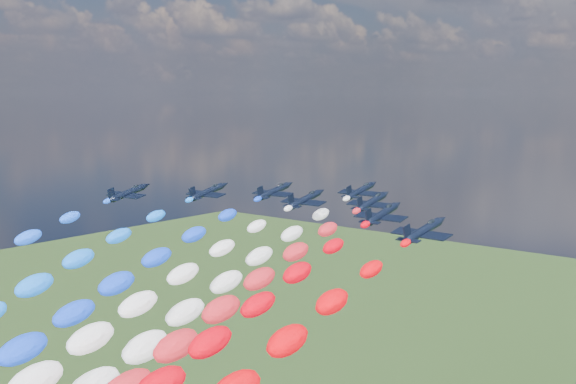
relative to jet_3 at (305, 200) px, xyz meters
The scene contains 8 objects.
jet_0 37.01m from the jet_3, 155.52° to the right, with size 9.06×12.15×2.68m, color black, non-canonical shape.
jet_1 22.66m from the jet_3, 169.98° to the right, with size 9.06×12.15×2.68m, color black, non-canonical shape.
jet_2 13.60m from the jet_3, 155.96° to the left, with size 9.06×12.15×2.68m, color black, non-canonical shape.
jet_3 is the anchor object (origin of this frame).
jet_4 17.64m from the jet_3, 86.96° to the left, with size 9.06×12.15×2.68m, color black, non-canonical shape.
jet_5 12.79m from the jet_3, 25.24° to the left, with size 9.06×12.15×2.68m, color black, non-canonical shape.
jet_6 21.31m from the jet_3, 14.77° to the right, with size 9.06×12.15×2.68m, color black, non-canonical shape.
jet_7 36.50m from the jet_3, 23.62° to the right, with size 9.06×12.15×2.68m, color black, non-canonical shape.
Camera 1 is at (85.91, -101.32, 110.19)m, focal length 46.37 mm.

